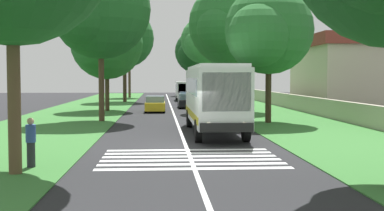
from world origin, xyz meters
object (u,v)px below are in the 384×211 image
(roadside_tree_right_2, at_px, (203,42))
(utility_pole, at_px, (251,66))
(roadside_tree_left_3, at_px, (98,12))
(roadside_tree_left_4, at_px, (105,45))
(pedestrian, at_px, (31,142))
(roadside_tree_left_1, at_px, (128,47))
(roadside_tree_right_3, at_px, (196,53))
(roadside_building, at_px, (340,72))
(trailing_car_0, at_px, (155,104))
(trailing_minibus_0, at_px, (184,89))
(coach_bus, at_px, (214,95))
(roadside_tree_left_0, at_px, (123,40))
(roadside_tree_right_0, at_px, (229,27))
(trailing_car_1, at_px, (187,101))
(trailing_car_2, at_px, (187,99))
(roadside_tree_right_1, at_px, (266,33))

(roadside_tree_right_2, distance_m, utility_pole, 44.42)
(roadside_tree_left_3, height_order, roadside_tree_left_4, roadside_tree_left_3)
(roadside_tree_left_4, xyz_separation_m, pedestrian, (-29.69, -0.53, -5.11))
(roadside_tree_left_1, bearing_deg, roadside_tree_right_3, -49.84)
(roadside_building, bearing_deg, roadside_tree_left_3, 121.69)
(trailing_car_0, distance_m, trailing_minibus_0, 22.25)
(roadside_tree_right_2, xyz_separation_m, roadside_building, (-27.44, -11.21, -4.79))
(pedestrian, bearing_deg, coach_bus, -35.03)
(roadside_tree_left_0, xyz_separation_m, roadside_tree_left_4, (-16.67, 0.40, -1.63))
(coach_bus, xyz_separation_m, trailing_car_0, (17.74, 3.39, -1.48))
(roadside_tree_left_0, bearing_deg, roadside_tree_right_2, -40.04)
(roadside_tree_right_3, bearing_deg, roadside_tree_left_3, 168.38)
(roadside_tree_left_1, relative_size, roadside_building, 0.78)
(roadside_tree_right_0, height_order, utility_pole, roadside_tree_right_0)
(trailing_car_0, xyz_separation_m, roadside_tree_right_3, (40.18, -6.46, 6.54))
(coach_bus, bearing_deg, roadside_tree_left_0, 11.80)
(trailing_car_1, distance_m, roadside_tree_left_0, 15.99)
(trailing_car_1, bearing_deg, trailing_minibus_0, -1.71)
(trailing_car_2, xyz_separation_m, roadside_tree_right_2, (19.06, -3.46, 7.74))
(roadside_tree_right_2, bearing_deg, roadside_tree_right_1, -179.20)
(trailing_car_0, height_order, roadside_tree_left_3, roadside_tree_left_3)
(coach_bus, height_order, utility_pole, utility_pole)
(roadside_tree_right_2, bearing_deg, coach_bus, 175.84)
(roadside_tree_right_0, xyz_separation_m, roadside_tree_right_1, (-12.05, -0.91, -1.54))
(roadside_tree_right_2, distance_m, roadside_building, 30.03)
(trailing_car_0, relative_size, roadside_tree_right_1, 0.47)
(pedestrian, bearing_deg, roadside_tree_right_3, -8.66)
(trailing_car_1, xyz_separation_m, roadside_tree_right_3, (34.47, -3.29, 6.54))
(utility_pole, bearing_deg, roadside_building, -35.21)
(trailing_car_0, relative_size, roadside_tree_right_3, 0.39)
(roadside_building, bearing_deg, coach_bus, 145.61)
(trailing_car_2, distance_m, trailing_minibus_0, 9.75)
(pedestrian, bearing_deg, roadside_building, -34.60)
(roadside_tree_right_2, height_order, utility_pole, roadside_tree_right_2)
(roadside_tree_right_1, relative_size, roadside_building, 0.70)
(trailing_car_0, xyz_separation_m, roadside_tree_right_0, (0.42, -6.64, 6.96))
(utility_pole, bearing_deg, roadside_tree_left_1, 13.47)
(roadside_tree_right_0, xyz_separation_m, pedestrian, (-28.65, 10.61, -6.72))
(roadside_tree_left_4, bearing_deg, roadside_building, -84.00)
(roadside_tree_right_0, xyz_separation_m, utility_pole, (-13.31, 0.30, -3.80))
(roadside_tree_right_1, bearing_deg, roadside_tree_left_4, 42.63)
(roadside_tree_left_3, bearing_deg, utility_pole, -107.39)
(roadside_tree_right_3, bearing_deg, roadside_tree_right_1, -178.79)
(trailing_car_0, distance_m, roadside_tree_left_3, 12.55)
(trailing_minibus_0, bearing_deg, roadside_tree_right_3, -8.75)
(trailing_car_1, xyz_separation_m, roadside_tree_left_3, (-15.43, 6.96, 6.97))
(roadside_tree_right_1, relative_size, pedestrian, 5.45)
(roadside_tree_right_0, relative_size, pedestrian, 6.83)
(roadside_tree_left_4, bearing_deg, trailing_car_0, -107.99)
(roadside_tree_right_0, distance_m, roadside_tree_right_3, 39.77)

